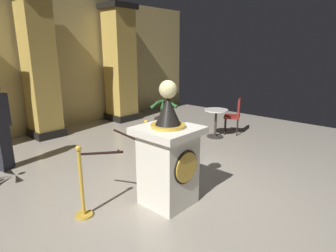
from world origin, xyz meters
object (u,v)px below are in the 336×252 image
potted_palm_right (164,122)px  cafe_table (216,120)px  stanchion_near (147,155)px  stanchion_far (82,192)px  pedestal_clock (168,158)px  cafe_chair_red (235,113)px

potted_palm_right → cafe_table: (0.61, -1.25, 0.17)m
stanchion_near → stanchion_far: size_ratio=1.00×
stanchion_near → stanchion_far: bearing=-166.5°
pedestal_clock → stanchion_near: size_ratio=1.79×
potted_palm_right → cafe_table: 1.40m
stanchion_far → cafe_chair_red: size_ratio=1.07×
cafe_table → stanchion_near: bearing=-173.4°
stanchion_far → pedestal_clock: bearing=-30.4°
stanchion_far → cafe_chair_red: stanchion_far is taller
stanchion_far → cafe_table: bearing=9.1°
stanchion_near → cafe_table: stanchion_near is taller
cafe_chair_red → cafe_table: bearing=159.5°
pedestal_clock → cafe_table: size_ratio=2.48×
stanchion_near → potted_palm_right: same height
stanchion_far → potted_palm_right: size_ratio=1.00×
stanchion_far → potted_palm_right: (3.69, 1.94, -0.06)m
potted_palm_right → cafe_chair_red: potted_palm_right is taller
stanchion_far → potted_palm_right: 4.17m
pedestal_clock → potted_palm_right: size_ratio=1.78×
pedestal_clock → stanchion_near: pedestal_clock is taller
cafe_chair_red → potted_palm_right: bearing=128.9°
potted_palm_right → cafe_table: potted_palm_right is taller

